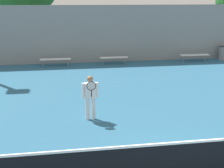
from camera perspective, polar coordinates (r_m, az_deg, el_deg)
The scene contains 7 objects.
tennis_net at distance 7.29m, azimuth 14.55°, elevation -13.59°, with size 10.61×0.09×1.03m.
tennis_player at distance 10.45m, azimuth -4.00°, elevation -2.06°, with size 0.56×0.41×1.52m.
bench_courtside_near at distance 20.94m, azimuth 14.88°, elevation 5.11°, with size 1.89×0.40×0.44m.
bench_courtside_far at distance 19.15m, azimuth -10.30°, elevation 4.44°, with size 1.84×0.40×0.44m.
bench_adjacent_court at distance 19.41m, azimuth 0.34°, elevation 4.83°, with size 1.73×0.40×0.44m.
trash_bin at distance 22.10m, azimuth 19.54°, elevation 5.39°, with size 0.55×0.55×0.90m.
back_fence at distance 19.92m, azimuth -1.26°, elevation 9.14°, with size 29.73×0.06×3.57m.
Camera 1 is at (-2.74, -5.78, 4.01)m, focal length 50.00 mm.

